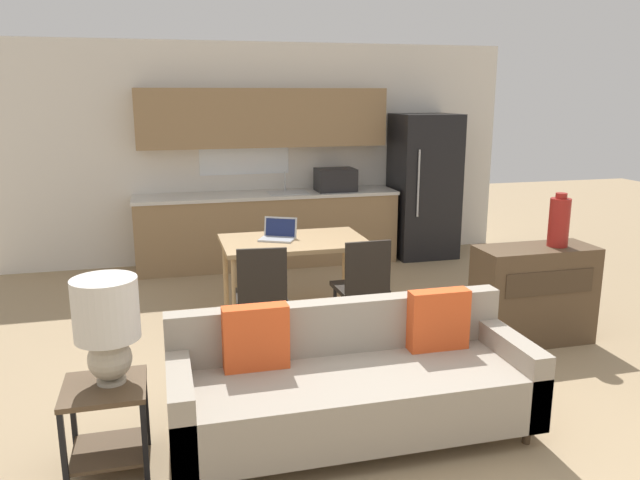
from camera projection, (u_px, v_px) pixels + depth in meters
name	position (u px, v px, depth m)	size (l,w,h in m)	color
ground_plane	(391.00, 446.00, 3.79)	(20.00, 20.00, 0.00)	#9E8460
wall_back	(262.00, 153.00, 7.84)	(6.40, 0.07, 2.70)	silver
kitchen_counter	(268.00, 197.00, 7.68)	(3.21, 0.65, 2.15)	#8E704C
refrigerator	(424.00, 186.00, 8.07)	(0.78, 0.73, 1.84)	black
dining_table	(294.00, 247.00, 5.93)	(1.36, 0.87, 0.74)	tan
couch	(351.00, 383.00, 3.88)	(2.22, 0.80, 0.85)	#3D2D1E
side_table	(106.00, 413.00, 3.49)	(0.45, 0.45, 0.52)	brown
table_lamp	(107.00, 322.00, 3.41)	(0.36, 0.36, 0.61)	#B2A893
credenza	(533.00, 294.00, 5.32)	(1.01, 0.44, 0.84)	brown
vase	(559.00, 222.00, 5.21)	(0.17, 0.17, 0.45)	maroon
dining_chair_near_right	(363.00, 283.00, 5.36)	(0.43, 0.43, 0.90)	black
dining_chair_near_left	(262.00, 292.00, 5.13)	(0.46, 0.46, 0.90)	black
laptop	(279.00, 234.00, 5.93)	(0.40, 0.37, 0.20)	#B7BABC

